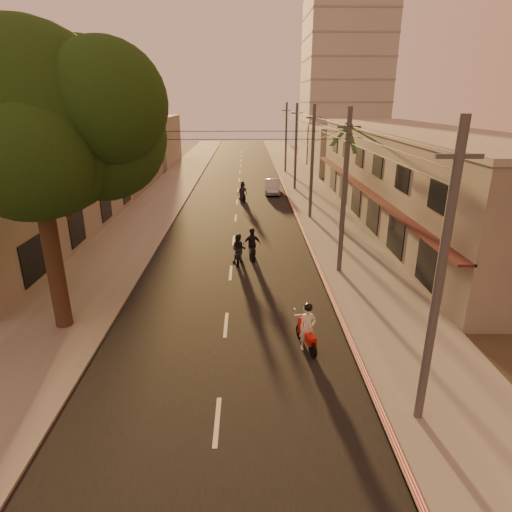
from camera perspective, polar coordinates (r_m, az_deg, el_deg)
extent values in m
plane|color=#383023|center=(17.34, -4.33, -12.40)|extent=(160.00, 160.00, 0.00)
cube|color=black|center=(35.84, -2.73, 5.07)|extent=(10.00, 140.00, 0.02)
cube|color=slate|center=(36.40, 9.20, 5.15)|extent=(5.00, 140.00, 0.12)
cube|color=slate|center=(36.80, -14.53, 4.92)|extent=(5.00, 140.00, 0.12)
cube|color=#B22513|center=(31.27, 6.44, 2.87)|extent=(0.20, 60.00, 0.20)
cube|color=gray|center=(35.58, 20.58, 9.47)|extent=(8.00, 34.00, 7.00)
cube|color=gray|center=(35.17, 21.33, 15.30)|extent=(8.20, 34.20, 0.30)
cube|color=#3E1818|center=(34.31, 13.73, 9.14)|extent=(0.80, 34.00, 0.12)
cube|color=gray|center=(32.99, -28.32, 5.81)|extent=(8.00, 24.00, 5.00)
cube|color=gray|center=(32.56, -29.08, 10.23)|extent=(8.20, 24.20, 0.20)
cube|color=#B7B5B2|center=(72.33, 11.78, 23.46)|extent=(12.00, 12.00, 28.00)
cylinder|color=black|center=(19.47, -25.31, -0.79)|extent=(0.70, 0.70, 6.00)
cylinder|color=black|center=(18.75, -23.94, 8.25)|extent=(1.22, 2.17, 3.04)
cylinder|color=black|center=(18.68, -28.82, 8.09)|extent=(1.31, 1.49, 2.73)
sphere|color=black|center=(18.43, -27.91, 15.40)|extent=(7.20, 7.20, 7.20)
sphere|color=black|center=(18.57, -20.02, 14.93)|extent=(5.20, 5.20, 5.20)
sphere|color=black|center=(16.62, -28.19, 11.93)|extent=(4.60, 4.60, 4.60)
sphere|color=black|center=(16.85, -19.43, 18.70)|extent=(4.40, 4.40, 4.40)
sphere|color=black|center=(20.17, -22.16, 19.58)|extent=(4.40, 4.40, 4.40)
cylinder|color=black|center=(31.88, 11.72, 9.76)|extent=(0.32, 0.32, 7.60)
sphere|color=black|center=(31.44, 12.23, 16.58)|extent=(0.60, 0.60, 0.60)
cylinder|color=#38383A|center=(12.76, 23.14, -3.73)|extent=(0.26, 0.26, 9.00)
cube|color=#38383A|center=(11.89, 25.47, 11.92)|extent=(1.20, 0.12, 0.12)
cylinder|color=#38383A|center=(23.69, 11.69, 8.00)|extent=(0.26, 0.26, 9.00)
cube|color=#38383A|center=(23.23, 12.31, 16.46)|extent=(1.20, 0.12, 0.12)
cylinder|color=#38383A|center=(35.32, 7.49, 12.14)|extent=(0.26, 0.26, 9.00)
cube|color=#38383A|center=(35.02, 7.76, 17.81)|extent=(1.20, 0.12, 0.12)
cylinder|color=#38383A|center=(47.14, 5.33, 14.19)|extent=(0.26, 0.26, 9.00)
cube|color=#38383A|center=(46.91, 5.48, 18.44)|extent=(1.20, 0.12, 0.12)
cylinder|color=#38383A|center=(59.03, 4.03, 15.41)|extent=(0.26, 0.26, 9.00)
cube|color=#38383A|center=(58.85, 4.11, 18.80)|extent=(1.20, 0.12, 0.12)
cube|color=gray|center=(61.33, 11.40, 13.84)|extent=(8.00, 14.00, 6.00)
cube|color=gray|center=(51.35, -18.50, 11.16)|extent=(8.00, 14.00, 4.40)
cube|color=gray|center=(68.51, -14.30, 14.67)|extent=(8.00, 14.00, 7.00)
cylinder|color=black|center=(17.97, 5.87, -10.04)|extent=(0.26, 0.63, 0.63)
cylinder|color=black|center=(16.86, 7.57, -12.31)|extent=(0.26, 0.63, 0.63)
cube|color=#B1160D|center=(17.19, 6.83, -10.42)|extent=(0.60, 1.27, 0.33)
cube|color=#B1160D|center=(17.55, 6.18, -9.06)|extent=(0.35, 0.19, 0.67)
cylinder|color=silver|center=(17.48, 6.07, -7.74)|extent=(0.61, 0.19, 0.04)
imported|color=beige|center=(17.03, 6.88, -9.48)|extent=(0.89, 0.77, 1.88)
sphere|color=black|center=(16.61, 7.01, -6.81)|extent=(0.33, 0.33, 0.33)
sphere|color=silver|center=(17.23, 5.15, -7.09)|extent=(0.13, 0.13, 0.13)
sphere|color=silver|center=(17.44, 7.10, -6.82)|extent=(0.13, 0.13, 0.13)
cylinder|color=black|center=(26.52, -2.12, 0.23)|extent=(0.15, 0.59, 0.58)
cylinder|color=black|center=(25.32, -2.41, -0.76)|extent=(0.15, 0.59, 0.58)
cube|color=black|center=(25.75, -2.29, 0.27)|extent=(0.38, 1.16, 0.31)
cube|color=black|center=(26.18, -2.18, 0.97)|extent=(0.32, 0.13, 0.62)
cylinder|color=silver|center=(26.18, -2.16, 1.81)|extent=(0.57, 0.09, 0.04)
imported|color=black|center=(25.65, -2.30, 0.90)|extent=(0.96, 0.80, 1.74)
sphere|color=black|center=(25.39, -2.33, 2.64)|extent=(0.31, 0.31, 0.31)
cylinder|color=black|center=(27.27, -0.72, 0.86)|extent=(0.17, 0.63, 0.62)
cylinder|color=black|center=(25.98, -0.38, -0.14)|extent=(0.17, 0.63, 0.62)
cube|color=black|center=(26.45, -0.53, 0.92)|extent=(0.43, 1.24, 0.33)
cube|color=black|center=(26.91, -0.67, 1.63)|extent=(0.34, 0.14, 0.66)
cylinder|color=silver|center=(26.92, -0.70, 2.50)|extent=(0.61, 0.10, 0.04)
imported|color=black|center=(26.34, -0.53, 1.58)|extent=(1.18, 0.67, 1.85)
sphere|color=black|center=(26.08, -0.54, 3.40)|extent=(0.33, 0.33, 0.33)
cylinder|color=black|center=(42.62, -2.02, 7.92)|extent=(0.24, 0.62, 0.62)
cylinder|color=black|center=(41.31, -1.62, 7.53)|extent=(0.24, 0.62, 0.62)
cube|color=black|center=(41.82, -1.80, 8.10)|extent=(0.57, 1.25, 0.33)
cube|color=black|center=(42.31, -1.96, 8.47)|extent=(0.35, 0.18, 0.66)
cylinder|color=silver|center=(42.37, -2.00, 9.02)|extent=(0.60, 0.17, 0.04)
imported|color=black|center=(41.76, -1.80, 8.53)|extent=(1.15, 0.97, 1.85)
sphere|color=black|center=(41.59, -1.82, 9.71)|extent=(0.33, 0.33, 0.33)
imported|color=#9EA1A6|center=(45.54, 2.22, 9.24)|extent=(1.92, 4.54, 1.45)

